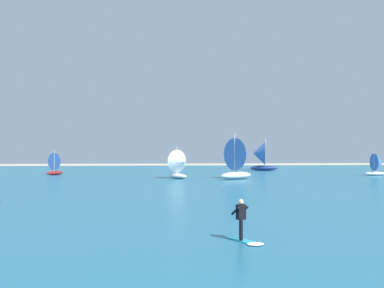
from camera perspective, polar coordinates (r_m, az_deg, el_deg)
The scene contains 7 objects.
ocean at distance 55.74m, azimuth -3.59°, elevation -4.46°, with size 160.00×90.00×0.10m, color #236B89.
kitesurfer at distance 18.43m, azimuth 6.54°, elevation -10.25°, with size 1.34×2.01×1.67m.
sailboat_far_left at distance 55.84m, azimuth -1.52°, elevation -2.52°, with size 3.33×3.61×4.01m.
sailboat_mid_left at distance 77.96m, azimuth 8.55°, elevation -1.48°, with size 4.83×4.20×5.46m.
sailboat_trailing at distance 67.53m, azimuth -16.63°, elevation -2.35°, with size 2.92×3.17×3.52m.
sailboat_far_right at distance 67.85m, azimuth 22.35°, elevation -2.36°, with size 2.93×2.48×3.44m.
sailboat_leading at distance 56.03m, azimuth 6.07°, elevation -1.75°, with size 5.08×4.67×5.64m.
Camera 1 is at (-0.74, -6.56, 3.79)m, focal length 42.37 mm.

